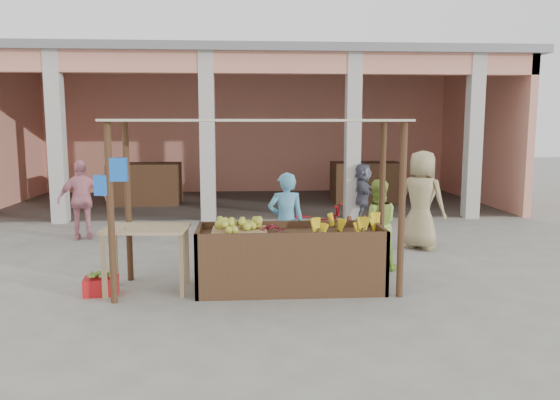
{
  "coord_description": "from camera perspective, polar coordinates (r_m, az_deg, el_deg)",
  "views": [
    {
      "loc": [
        -0.14,
        -7.48,
        2.32
      ],
      "look_at": [
        0.44,
        1.2,
        1.11
      ],
      "focal_mm": 35.0,
      "sensor_mm": 36.0,
      "label": 1
    }
  ],
  "objects": [
    {
      "name": "shopper_d",
      "position": [
        13.29,
        8.66,
        0.99
      ],
      "size": [
        0.86,
        1.45,
        1.47
      ],
      "primitive_type": "imported",
      "rotation": [
        0.0,
        0.0,
        1.34
      ],
      "color": "#545463",
      "rests_on": "ground"
    },
    {
      "name": "stall_awning",
      "position": [
        7.55,
        -2.86,
        5.31
      ],
      "size": [
        4.09,
        1.35,
        2.39
      ],
      "color": "#4D2F1E",
      "rests_on": "ground"
    },
    {
      "name": "vendor_green",
      "position": [
        8.86,
        10.06,
        -2.31
      ],
      "size": [
        0.77,
        0.48,
        1.53
      ],
      "primitive_type": "imported",
      "rotation": [
        0.0,
        0.0,
        3.07
      ],
      "color": "#96BD43",
      "rests_on": "ground"
    },
    {
      "name": "plantain_bundle",
      "position": [
        7.93,
        -18.22,
        -7.45
      ],
      "size": [
        0.36,
        0.25,
        0.07
      ],
      "primitive_type": null,
      "color": "#619134",
      "rests_on": "red_crate"
    },
    {
      "name": "red_crate",
      "position": [
        7.97,
        -18.17,
        -8.52
      ],
      "size": [
        0.5,
        0.39,
        0.24
      ],
      "primitive_type": "cube",
      "rotation": [
        0.0,
        0.0,
        0.14
      ],
      "color": "red",
      "rests_on": "ground"
    },
    {
      "name": "melon_tray",
      "position": [
        7.63,
        -4.27,
        -2.88
      ],
      "size": [
        0.76,
        0.66,
        0.2
      ],
      "color": "#A18053",
      "rests_on": "fruit_stall"
    },
    {
      "name": "banana_heap",
      "position": [
        7.7,
        7.03,
        -2.81
      ],
      "size": [
        1.04,
        0.56,
        0.19
      ],
      "primitive_type": null,
      "color": "gold",
      "rests_on": "fruit_stall"
    },
    {
      "name": "shopper_c",
      "position": [
        10.46,
        14.58,
        0.53
      ],
      "size": [
        1.16,
        1.14,
        2.04
      ],
      "primitive_type": "imported",
      "rotation": [
        0.0,
        0.0,
        2.39
      ],
      "color": "tan",
      "rests_on": "ground"
    },
    {
      "name": "berry_heap",
      "position": [
        7.64,
        -0.89,
        -3.01
      ],
      "size": [
        0.46,
        0.37,
        0.15
      ],
      "primitive_type": "ellipsoid",
      "color": "maroon",
      "rests_on": "fruit_stall"
    },
    {
      "name": "ground",
      "position": [
        7.83,
        -2.65,
        -9.32
      ],
      "size": [
        60.0,
        60.0,
        0.0
      ],
      "primitive_type": "plane",
      "color": "slate",
      "rests_on": "ground"
    },
    {
      "name": "side_table",
      "position": [
        7.79,
        -13.78,
        -3.81
      ],
      "size": [
        1.18,
        0.84,
        0.91
      ],
      "rotation": [
        0.0,
        0.0,
        -0.08
      ],
      "color": "tan",
      "rests_on": "ground"
    },
    {
      "name": "papaya_pile",
      "position": [
        7.74,
        -13.84,
        -2.02
      ],
      "size": [
        0.72,
        0.41,
        0.21
      ],
      "primitive_type": null,
      "color": "#3C7E29",
      "rests_on": "side_table"
    },
    {
      "name": "fruit_stall",
      "position": [
        7.75,
        1.06,
        -6.43
      ],
      "size": [
        2.6,
        0.95,
        0.8
      ],
      "primitive_type": "cube",
      "color": "#4D2F1E",
      "rests_on": "ground"
    },
    {
      "name": "motorcycle",
      "position": [
        10.05,
        3.5,
        -2.71
      ],
      "size": [
        1.22,
        1.89,
        0.93
      ],
      "primitive_type": "imported",
      "rotation": [
        0.0,
        0.0,
        1.2
      ],
      "color": "maroon",
      "rests_on": "ground"
    },
    {
      "name": "produce_sacks",
      "position": [
        13.1,
        8.06,
        -0.92
      ],
      "size": [
        0.85,
        0.53,
        0.65
      ],
      "color": "maroon",
      "rests_on": "ground"
    },
    {
      "name": "shopper_b",
      "position": [
        11.69,
        -19.95,
        0.27
      ],
      "size": [
        1.11,
        0.75,
        1.72
      ],
      "primitive_type": "imported",
      "rotation": [
        0.0,
        0.0,
        3.37
      ],
      "color": "pink",
      "rests_on": "ground"
    },
    {
      "name": "market_building",
      "position": [
        16.41,
        -3.17,
        9.24
      ],
      "size": [
        14.4,
        6.4,
        4.2
      ],
      "color": "tan",
      "rests_on": "ground"
    },
    {
      "name": "vendor_blue",
      "position": [
        8.61,
        0.62,
        -1.97
      ],
      "size": [
        0.65,
        0.49,
        1.68
      ],
      "primitive_type": "imported",
      "rotation": [
        0.0,
        0.0,
        3.19
      ],
      "color": "#58A9D2",
      "rests_on": "ground"
    }
  ]
}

